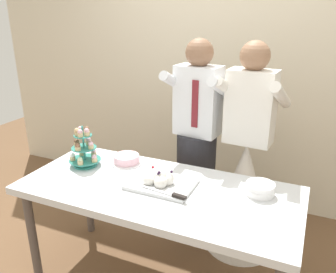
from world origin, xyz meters
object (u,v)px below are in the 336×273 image
at_px(dessert_table, 158,197).
at_px(main_cake_tray, 161,181).
at_px(person_bride, 244,182).
at_px(cupcake_stand, 84,149).
at_px(plate_stack, 260,189).
at_px(round_cake, 126,159).
at_px(person_groom, 196,154).

height_order(dessert_table, main_cake_tray, main_cake_tray).
bearing_deg(person_bride, cupcake_stand, -151.40).
relative_size(plate_stack, person_bride, 0.11).
relative_size(dessert_table, cupcake_stand, 5.90).
distance_m(dessert_table, plate_stack, 0.65).
xyz_separation_m(cupcake_stand, person_bride, (1.06, 0.58, -0.32)).
bearing_deg(round_cake, cupcake_stand, -149.17).
bearing_deg(main_cake_tray, plate_stack, 14.07).
bearing_deg(person_groom, plate_stack, -40.55).
distance_m(dessert_table, main_cake_tray, 0.12).
bearing_deg(person_bride, dessert_table, -123.09).
xyz_separation_m(cupcake_stand, round_cake, (0.26, 0.15, -0.10)).
distance_m(round_cake, person_groom, 0.60).
relative_size(cupcake_stand, person_bride, 0.18).
bearing_deg(person_bride, main_cake_tray, -123.23).
bearing_deg(dessert_table, main_cake_tray, 60.45).
distance_m(cupcake_stand, person_groom, 0.90).
distance_m(cupcake_stand, round_cake, 0.32).
relative_size(cupcake_stand, person_groom, 0.18).
distance_m(plate_stack, round_cake, 0.99).
height_order(person_groom, person_bride, same).
xyz_separation_m(main_cake_tray, plate_stack, (0.60, 0.15, 0.00)).
xyz_separation_m(main_cake_tray, round_cake, (-0.39, 0.21, -0.01)).
xyz_separation_m(dessert_table, plate_stack, (0.62, 0.18, 0.11)).
height_order(dessert_table, plate_stack, plate_stack).
bearing_deg(person_groom, main_cake_tray, -90.76).
bearing_deg(main_cake_tray, dessert_table, -119.55).
distance_m(dessert_table, person_groom, 0.69).
distance_m(main_cake_tray, person_groom, 0.66).
relative_size(main_cake_tray, person_bride, 0.26).
xyz_separation_m(dessert_table, person_groom, (0.02, 0.68, 0.05)).
height_order(plate_stack, round_cake, plate_stack).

